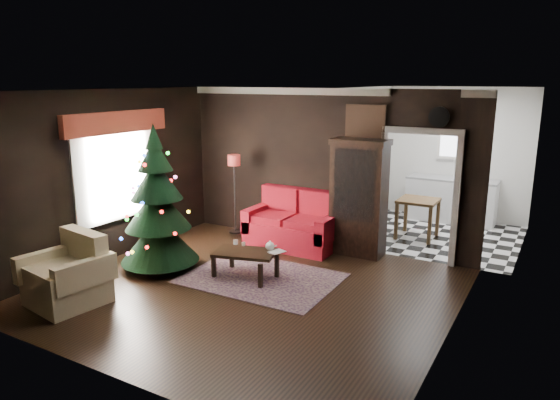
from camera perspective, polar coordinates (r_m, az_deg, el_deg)
The scene contains 26 objects.
floor at distance 7.41m, azimuth -3.51°, elevation -10.10°, with size 5.50×5.50×0.00m, color black.
ceiling at distance 6.80m, azimuth -3.86°, elevation 12.09°, with size 5.50×5.50×0.00m, color white.
wall_back at distance 9.12m, azimuth 5.01°, elevation 3.55°, with size 5.50×5.50×0.00m, color black.
wall_front at distance 5.15m, azimuth -19.21°, elevation -4.92°, with size 5.50×5.50×0.00m, color black.
wall_left at distance 8.76m, azimuth -18.88°, elevation 2.48°, with size 5.50×5.50×0.00m, color black.
wall_right at distance 5.96m, azimuth 19.02°, elevation -2.45°, with size 5.50×5.50×0.00m, color black.
doorway at distance 8.63m, azimuth 15.25°, elevation 0.19°, with size 1.10×0.10×2.10m, color silver, non-canonical shape.
left_window at distance 8.86m, azimuth -17.77°, elevation 3.00°, with size 0.05×1.60×1.40m, color white.
valance at distance 8.70m, azimuth -17.80°, elevation 8.27°, with size 0.12×2.10×0.35m, color maroon.
kitchen_floor at distance 10.31m, azimuth 17.04°, elevation -3.83°, with size 3.00×3.00×0.00m, color white.
kitchen_window at distance 11.37m, azimuth 19.30°, elevation 6.34°, with size 0.70×0.06×0.70m, color white.
rug at distance 7.82m, azimuth -2.10°, elevation -8.74°, with size 2.26×1.64×0.01m, color #3D2E39.
loveseat at distance 9.10m, azimuth 1.41°, elevation -2.23°, with size 1.70×0.90×1.00m, color maroon, non-canonical shape.
curio_cabinet at distance 8.72m, azimuth 8.78°, elevation -0.03°, with size 0.90×0.45×1.90m, color black, non-canonical shape.
floor_lamp at distance 9.65m, azimuth -5.10°, elevation 0.65°, with size 0.25×0.25×1.50m, color black, non-canonical shape.
christmas_tree at distance 8.16m, azimuth -13.56°, elevation -0.46°, with size 1.23×1.23×2.35m, color black, non-canonical shape.
armchair at distance 7.41m, azimuth -22.87°, elevation -7.34°, with size 0.92×0.92×0.94m, color #C0B390, non-canonical shape.
coffee_table at distance 7.80m, azimuth -3.91°, elevation -7.17°, with size 0.91×0.54×0.41m, color black, non-canonical shape.
teapot at distance 7.72m, azimuth -1.14°, elevation -5.16°, with size 0.16×0.16×0.15m, color white, non-canonical shape.
cup_a at distance 8.06m, azimuth -4.99°, elevation -4.70°, with size 0.08×0.08×0.07m, color white.
cup_b at distance 7.98m, azimuth -4.11°, elevation -4.93°, with size 0.06×0.06×0.05m, color white.
book at distance 7.68m, azimuth -0.78°, elevation -4.91°, with size 0.17×0.02×0.24m, color gray.
wall_clock at distance 8.33m, azimuth 17.40°, elevation 8.86°, with size 0.32×0.32×0.06m, color white.
painting at distance 8.69m, azimuth 9.54°, elevation 8.59°, with size 0.62×0.05×0.52m, color tan.
kitchen_counter at distance 11.34m, azimuth 18.57°, elevation -0.05°, with size 1.80×0.60×0.90m, color silver.
kitchen_table at distance 9.99m, azimuth 15.12°, elevation -2.01°, with size 0.70×0.70×0.75m, color #54311B, non-canonical shape.
Camera 1 is at (3.76, -5.66, 2.95)m, focal length 32.66 mm.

